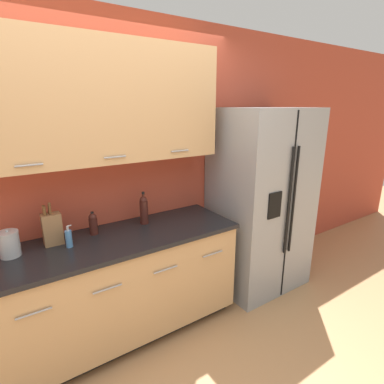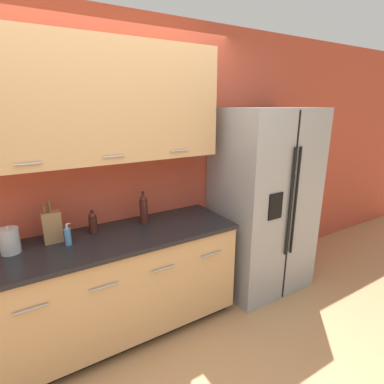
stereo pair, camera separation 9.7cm
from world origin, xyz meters
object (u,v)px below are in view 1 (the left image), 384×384
knife_block (52,228)px  steel_canister (9,244)px  refrigerator (261,201)px  wine_bottle (144,209)px  oil_bottle (93,223)px  soap_dispenser (69,238)px

knife_block → steel_canister: (-0.28, -0.03, -0.03)m
refrigerator → steel_canister: size_ratio=9.64×
wine_bottle → knife_block: bearing=179.8°
refrigerator → wine_bottle: refrigerator is taller
oil_bottle → steel_canister: bearing=-175.0°
refrigerator → knife_block: size_ratio=5.71×
oil_bottle → steel_canister: (-0.57, -0.05, -0.00)m
knife_block → soap_dispenser: (0.08, -0.11, -0.06)m
knife_block → steel_canister: 0.28m
refrigerator → wine_bottle: 1.25m
knife_block → oil_bottle: size_ratio=1.75×
refrigerator → oil_bottle: bearing=173.2°
knife_block → steel_canister: size_ratio=1.69×
refrigerator → oil_bottle: (-1.66, 0.20, 0.06)m
refrigerator → wine_bottle: size_ratio=6.57×
oil_bottle → steel_canister: steel_canister is taller
wine_bottle → steel_canister: size_ratio=1.47×
knife_block → oil_bottle: 0.30m
knife_block → steel_canister: knife_block is taller
oil_bottle → refrigerator: bearing=-6.8°
refrigerator → soap_dispenser: (-1.87, 0.07, 0.03)m
refrigerator → steel_canister: bearing=176.2°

